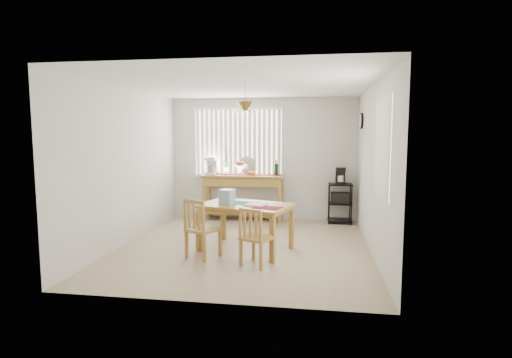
% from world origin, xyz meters
% --- Properties ---
extents(ground, '(4.00, 4.50, 0.01)m').
position_xyz_m(ground, '(0.00, 0.00, -0.01)').
color(ground, tan).
extents(room_shell, '(4.20, 4.70, 2.70)m').
position_xyz_m(room_shell, '(0.00, 0.02, 1.69)').
color(room_shell, silver).
rests_on(room_shell, ground).
extents(sideboard, '(1.72, 0.48, 0.97)m').
position_xyz_m(sideboard, '(-0.38, 1.99, 0.73)').
color(sideboard, '#A67A38').
rests_on(sideboard, ground).
extents(sideboard_items, '(1.64, 0.41, 0.74)m').
position_xyz_m(sideboard_items, '(-0.68, 2.00, 1.13)').
color(sideboard_items, maroon).
rests_on(sideboard_items, sideboard).
extents(wire_cart, '(0.48, 0.39, 0.82)m').
position_xyz_m(wire_cart, '(1.64, 1.99, 0.49)').
color(wire_cart, black).
rests_on(wire_cart, ground).
extents(cart_items, '(0.19, 0.23, 0.34)m').
position_xyz_m(cart_items, '(1.64, 2.00, 0.97)').
color(cart_items, black).
rests_on(cart_items, wire_cart).
extents(dining_table, '(1.58, 1.25, 0.74)m').
position_xyz_m(dining_table, '(0.05, -0.21, 0.65)').
color(dining_table, '#A67A38').
rests_on(dining_table, ground).
extents(table_items, '(1.03, 0.78, 0.24)m').
position_xyz_m(table_items, '(-0.12, -0.29, 0.83)').
color(table_items, '#157B67').
rests_on(table_items, dining_table).
extents(chair_left, '(0.55, 0.55, 0.89)m').
position_xyz_m(chair_left, '(-0.53, -0.72, 0.44)').
color(chair_left, '#A67A38').
rests_on(chair_left, ground).
extents(chair_right, '(0.50, 0.50, 0.83)m').
position_xyz_m(chair_right, '(0.32, -0.97, 0.41)').
color(chair_right, '#A67A38').
rests_on(chair_right, ground).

